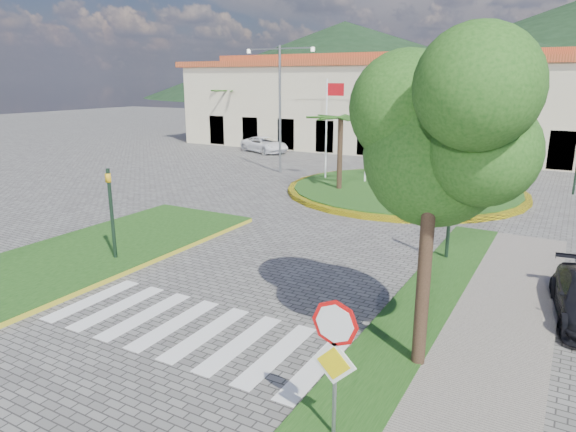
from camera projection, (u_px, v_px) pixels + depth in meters
The scene contains 18 objects.
ground at pixel (44, 417), 9.38m from camera, with size 160.00×160.00×0.00m, color #585654.
median_left at pixel (78, 258), 17.49m from camera, with size 5.00×14.00×0.18m, color #1A4112.
crosswalk at pixel (187, 328), 12.75m from camera, with size 8.00×3.00×0.01m, color silver.
roundabout_island at pixel (405, 190), 27.84m from camera, with size 12.70×12.70×6.00m.
stop_sign at pixel (335, 349), 8.24m from camera, with size 0.80×0.11×2.65m.
deciduous_tree at pixel (435, 124), 9.64m from camera, with size 3.60×3.60×6.80m.
traffic_light_left at pixel (111, 206), 16.82m from camera, with size 0.15×0.18×3.20m.
traffic_light_right at pixel (450, 206), 16.84m from camera, with size 0.15×0.18×3.20m.
direction_sign_west at pixel (418, 115), 35.46m from camera, with size 1.60×0.14×5.20m.
direction_sign_east at pixel (495, 118), 33.09m from camera, with size 1.60×0.14×5.20m.
street_lamp_centre at pixel (461, 103), 32.97m from camera, with size 4.80×0.16×8.00m.
street_lamp_west at pixel (280, 103), 32.68m from camera, with size 4.80×0.16×8.00m.
building_left at pixel (310, 102), 46.98m from camera, with size 23.32×9.54×8.05m.
hill_far_west at pixel (344, 61), 150.40m from camera, with size 140.00×140.00×22.00m, color black.
hill_near_back at pixel (502, 70), 121.39m from camera, with size 110.00×110.00×16.00m, color black.
white_van at pixel (265, 145), 42.91m from camera, with size 2.15×4.66×1.30m, color white.
car_dark_a at pixel (428, 160), 34.85m from camera, with size 1.45×3.60×1.23m, color black.
car_dark_b at pixel (543, 156), 36.47m from camera, with size 1.41×4.05×1.33m, color black.
Camera 1 is at (7.89, -4.86, 6.00)m, focal length 32.00 mm.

